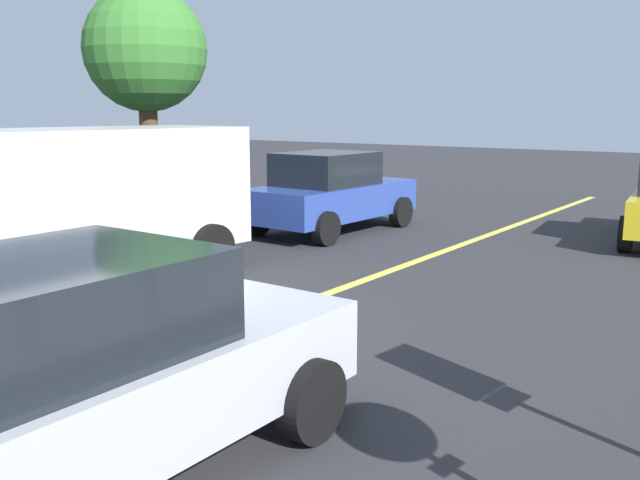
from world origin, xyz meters
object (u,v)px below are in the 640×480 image
object	(u,v)px
white_van	(64,196)
car_silver_behind_van	(73,370)
car_blue_approaching	(330,192)
tree_left_verge	(145,52)

from	to	relation	value
white_van	car_silver_behind_van	size ratio (longest dim) A/B	1.36
car_blue_approaching	car_silver_behind_van	bearing A→B (deg)	-154.47
car_blue_approaching	tree_left_verge	xyz separation A→B (m)	(-1.54, 3.65, 2.83)
car_silver_behind_van	car_blue_approaching	size ratio (longest dim) A/B	1.01
car_blue_approaching	white_van	bearing A→B (deg)	174.68
car_silver_behind_van	tree_left_verge	size ratio (longest dim) A/B	0.80
white_van	tree_left_verge	bearing A→B (deg)	36.49
car_silver_behind_van	tree_left_verge	xyz separation A→B (m)	(7.41, 7.93, 2.85)
white_van	car_blue_approaching	xyz separation A→B (m)	(5.75, -0.54, -0.46)
car_silver_behind_van	tree_left_verge	distance (m)	11.22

